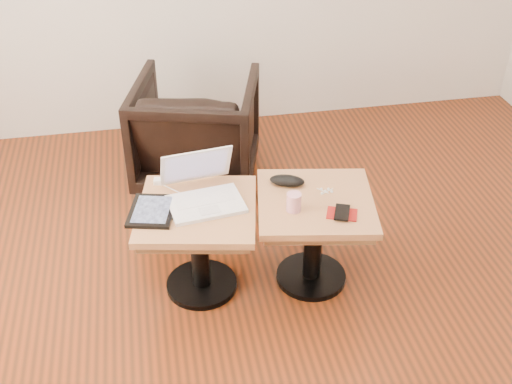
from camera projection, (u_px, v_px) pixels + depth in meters
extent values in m
cube|color=#41210F|center=(289.00, 346.00, 2.93)|extent=(4.50, 4.50, 0.01)
cylinder|color=black|center=(202.00, 284.00, 3.25)|extent=(0.36, 0.36, 0.03)
cylinder|color=black|center=(200.00, 249.00, 3.13)|extent=(0.09, 0.09, 0.43)
cube|color=brown|center=(197.00, 217.00, 3.02)|extent=(0.59, 0.59, 0.04)
cube|color=#B0763F|center=(197.00, 210.00, 2.99)|extent=(0.64, 0.64, 0.03)
cylinder|color=black|center=(311.00, 276.00, 3.31)|extent=(0.36, 0.36, 0.03)
cylinder|color=black|center=(313.00, 241.00, 3.18)|extent=(0.09, 0.09, 0.43)
cube|color=brown|center=(315.00, 209.00, 3.07)|extent=(0.58, 0.58, 0.04)
cube|color=#B0763F|center=(316.00, 203.00, 3.05)|extent=(0.63, 0.63, 0.03)
cube|color=white|center=(206.00, 204.00, 2.99)|extent=(0.37, 0.28, 0.02)
cube|color=silver|center=(204.00, 198.00, 3.01)|extent=(0.29, 0.15, 0.00)
cube|color=silver|center=(210.00, 210.00, 2.93)|extent=(0.10, 0.07, 0.00)
cube|color=white|center=(196.00, 166.00, 3.05)|extent=(0.35, 0.15, 0.21)
cube|color=brown|center=(196.00, 166.00, 3.05)|extent=(0.31, 0.12, 0.18)
cube|color=black|center=(152.00, 211.00, 2.95)|extent=(0.26, 0.30, 0.02)
cube|color=#191E38|center=(152.00, 209.00, 2.94)|extent=(0.21, 0.25, 0.00)
cube|color=white|center=(158.00, 181.00, 3.15)|extent=(0.05, 0.05, 0.02)
ellipsoid|color=black|center=(287.00, 181.00, 3.12)|extent=(0.19, 0.13, 0.05)
cylinder|color=#CA3F66|center=(294.00, 202.00, 2.94)|extent=(0.08, 0.08, 0.09)
sphere|color=white|center=(325.00, 191.00, 3.08)|extent=(0.01, 0.01, 0.01)
sphere|color=white|center=(328.00, 189.00, 3.10)|extent=(0.01, 0.01, 0.01)
sphere|color=white|center=(321.00, 189.00, 3.10)|extent=(0.01, 0.01, 0.01)
sphere|color=white|center=(332.00, 192.00, 3.08)|extent=(0.01, 0.01, 0.01)
sphere|color=white|center=(322.00, 193.00, 3.07)|extent=(0.01, 0.01, 0.01)
cylinder|color=white|center=(325.00, 192.00, 3.09)|extent=(0.07, 0.04, 0.00)
cube|color=maroon|center=(342.00, 214.00, 2.93)|extent=(0.16, 0.14, 0.01)
cube|color=black|center=(342.00, 212.00, 2.93)|extent=(0.11, 0.14, 0.01)
imported|color=black|center=(197.00, 130.00, 3.93)|extent=(0.88, 0.90, 0.67)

